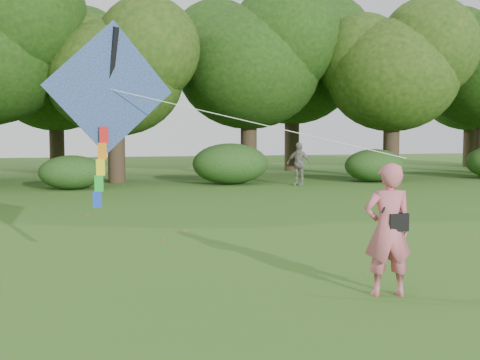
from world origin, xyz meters
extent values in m
plane|color=#265114|center=(0.00, 0.00, 0.00)|extent=(100.00, 100.00, 0.00)
imported|color=#C45C6B|center=(0.82, -0.97, 0.97)|extent=(0.78, 0.58, 1.95)
imported|color=gray|center=(5.83, 16.54, 0.96)|extent=(1.16, 1.10, 1.93)
cube|color=black|center=(0.94, -1.00, 1.09)|extent=(0.30, 0.20, 0.26)
cylinder|color=black|center=(0.82, -1.01, 1.47)|extent=(0.33, 0.14, 0.47)
cube|color=#2866B1|center=(-3.04, 1.00, 3.08)|extent=(2.05, 0.62, 2.10)
cube|color=black|center=(-3.04, 1.03, 3.08)|extent=(0.32, 0.54, 1.89)
cylinder|color=white|center=(-0.98, -0.01, 2.54)|extent=(4.11, 2.03, 1.07)
cube|color=red|center=(-3.14, 1.02, 2.35)|extent=(0.14, 0.06, 0.26)
cube|color=orange|center=(-3.17, 1.02, 2.09)|extent=(0.14, 0.06, 0.26)
cube|color=yellow|center=(-3.20, 1.02, 1.83)|extent=(0.14, 0.06, 0.26)
cube|color=green|center=(-3.23, 1.02, 1.57)|extent=(0.14, 0.06, 0.26)
cube|color=blue|center=(-3.26, 1.02, 1.31)|extent=(0.14, 0.06, 0.26)
cylinder|color=#3A2D1E|center=(-2.00, 20.00, 1.57)|extent=(0.80, 0.80, 3.15)
ellipsoid|color=#1E3F11|center=(-2.00, 20.00, 4.91)|extent=(6.40, 6.40, 5.44)
cylinder|color=#3A2D1E|center=(5.00, 22.00, 1.84)|extent=(0.86, 0.86, 3.67)
ellipsoid|color=#1E3F11|center=(5.00, 22.00, 5.76)|extent=(7.60, 7.60, 6.46)
cylinder|color=#3A2D1E|center=(12.00, 19.50, 1.72)|extent=(0.83, 0.83, 3.43)
ellipsoid|color=#1E3F11|center=(12.00, 19.50, 5.30)|extent=(6.80, 6.80, 5.78)
cylinder|color=#3A2D1E|center=(-5.00, 27.50, 1.75)|extent=(0.84, 0.84, 3.50)
ellipsoid|color=#1E3F11|center=(-5.00, 27.50, 5.43)|extent=(7.00, 7.00, 5.95)
cylinder|color=#3A2D1E|center=(9.00, 26.50, 2.01)|extent=(0.90, 0.90, 4.02)
ellipsoid|color=#1E3F11|center=(9.00, 26.50, 6.17)|extent=(7.80, 7.80, 6.63)
cylinder|color=#3A2D1E|center=(22.00, 27.00, 1.78)|extent=(0.85, 0.85, 3.57)
ellipsoid|color=#1E3F11|center=(22.00, 27.00, 5.55)|extent=(7.20, 7.20, 6.12)
ellipsoid|color=#264919|center=(-4.00, 17.10, 0.71)|extent=(2.66, 2.09, 1.42)
ellipsoid|color=#264919|center=(3.00, 17.90, 0.94)|extent=(3.50, 2.75, 1.88)
ellipsoid|color=#264919|center=(10.00, 17.40, 0.79)|extent=(2.94, 2.31, 1.58)
cube|color=brown|center=(-1.80, 4.38, 0.00)|extent=(0.10, 0.13, 0.01)
cube|color=brown|center=(-3.41, 9.01, 0.00)|extent=(0.14, 0.11, 0.01)
cube|color=brown|center=(-1.14, 5.53, 0.00)|extent=(0.13, 0.10, 0.01)
cube|color=brown|center=(5.11, 2.90, 0.00)|extent=(0.12, 0.14, 0.01)
cube|color=brown|center=(2.47, 11.61, 0.00)|extent=(0.14, 0.13, 0.01)
camera|label=1|loc=(-3.43, -8.82, 2.40)|focal=45.00mm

